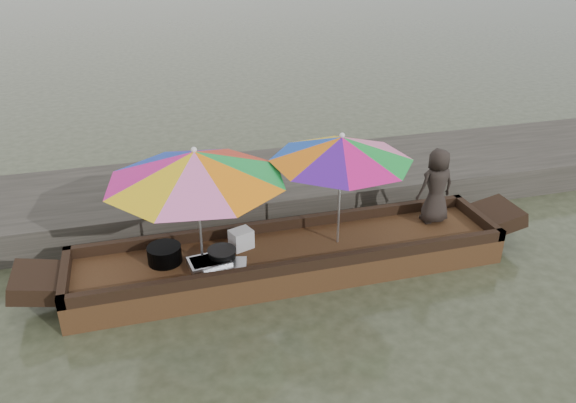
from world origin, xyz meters
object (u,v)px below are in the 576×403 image
object	(u,v)px
umbrella_bow	(198,207)
umbrella_stern	(340,190)
supply_bag	(241,239)
boat_hull	(290,260)
vendor	(436,186)
tray_crayfish	(210,263)
cooking_pot	(164,254)
tray_scallop	(226,266)
charcoal_grill	(222,256)

from	to	relation	value
umbrella_bow	umbrella_stern	world-z (taller)	same
supply_bag	umbrella_bow	world-z (taller)	umbrella_bow
boat_hull	vendor	size ratio (longest dim) A/B	5.16
tray_crayfish	vendor	bearing A→B (deg)	5.68
umbrella_bow	vendor	bearing A→B (deg)	3.36
supply_bag	umbrella_bow	distance (m)	0.87
supply_bag	vendor	distance (m)	2.85
umbrella_bow	umbrella_stern	size ratio (longest dim) A/B	1.20
supply_bag	vendor	bearing A→B (deg)	-0.12
cooking_pot	tray_scallop	bearing A→B (deg)	-26.23
boat_hull	cooking_pot	distance (m)	1.65
cooking_pot	supply_bag	distance (m)	1.01
vendor	tray_crayfish	bearing A→B (deg)	1.66
umbrella_bow	boat_hull	bearing A→B (deg)	0.00
cooking_pot	vendor	bearing A→B (deg)	1.22
cooking_pot	supply_bag	size ratio (longest dim) A/B	1.53
boat_hull	charcoal_grill	distance (m)	0.96
tray_scallop	supply_bag	bearing A→B (deg)	56.75
umbrella_bow	tray_crayfish	bearing A→B (deg)	-61.66
tray_crayfish	cooking_pot	bearing A→B (deg)	155.15
boat_hull	charcoal_grill	bearing A→B (deg)	-175.61
tray_scallop	charcoal_grill	bearing A→B (deg)	95.62
cooking_pot	umbrella_bow	size ratio (longest dim) A/B	0.19
vendor	cooking_pot	bearing A→B (deg)	-2.80
charcoal_grill	umbrella_stern	distance (m)	1.74
cooking_pot	umbrella_stern	size ratio (longest dim) A/B	0.23
supply_bag	umbrella_stern	world-z (taller)	umbrella_stern
boat_hull	supply_bag	size ratio (longest dim) A/B	20.47
tray_crayfish	supply_bag	distance (m)	0.59
cooking_pot	charcoal_grill	size ratio (longest dim) A/B	1.24
boat_hull	umbrella_stern	xyz separation A→B (m)	(0.67, 0.00, 0.95)
tray_scallop	umbrella_bow	size ratio (longest dim) A/B	0.23
cooking_pot	tray_scallop	world-z (taller)	cooking_pot
supply_bag	umbrella_bow	size ratio (longest dim) A/B	0.13
tray_crayfish	tray_scallop	distance (m)	0.22
tray_crayfish	supply_bag	size ratio (longest dim) A/B	1.83
boat_hull	charcoal_grill	size ratio (longest dim) A/B	16.59
vendor	umbrella_bow	distance (m)	3.38
tray_crayfish	supply_bag	bearing A→B (deg)	35.02
cooking_pot	umbrella_stern	bearing A→B (deg)	-2.90
tray_scallop	vendor	size ratio (longest dim) A/B	0.46
supply_bag	umbrella_stern	size ratio (longest dim) A/B	0.15
charcoal_grill	supply_bag	xyz separation A→B (m)	(0.31, 0.27, 0.05)
tray_scallop	umbrella_stern	distance (m)	1.76
tray_scallop	umbrella_stern	world-z (taller)	umbrella_stern
supply_bag	umbrella_bow	xyz separation A→B (m)	(-0.55, -0.20, 0.65)
boat_hull	umbrella_stern	distance (m)	1.16
umbrella_stern	supply_bag	bearing A→B (deg)	171.00
cooking_pot	tray_crayfish	world-z (taller)	cooking_pot
boat_hull	supply_bag	xyz separation A→B (m)	(-0.61, 0.20, 0.30)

